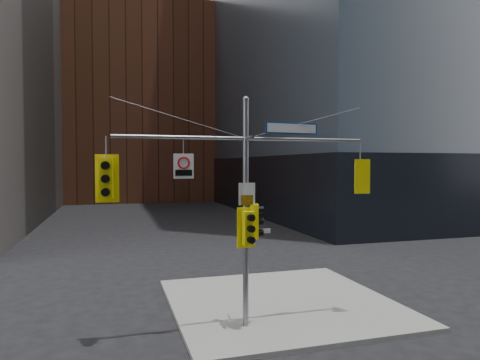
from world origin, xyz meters
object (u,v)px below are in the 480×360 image
signal_assembly (246,190)px  regulatory_sign_arm (184,165)px  traffic_light_east_arm (360,176)px  traffic_light_pole_front (248,228)px  traffic_light_west_arm (106,179)px  street_sign_blade (292,128)px  traffic_light_pole_side (256,221)px

signal_assembly → regulatory_sign_arm: signal_assembly is taller
traffic_light_east_arm → traffic_light_pole_front: 4.33m
traffic_light_west_arm → traffic_light_east_arm: traffic_light_west_arm is taller
traffic_light_east_arm → street_sign_blade: (-2.50, 0.00, 1.55)m
traffic_light_east_arm → regulatory_sign_arm: 5.98m
signal_assembly → street_sign_blade: bearing=0.1°
traffic_light_west_arm → traffic_light_east_arm: (8.15, -0.01, 0.00)m
traffic_light_east_arm → street_sign_blade: size_ratio=0.62×
traffic_light_west_arm → traffic_light_pole_front: bearing=1.9°
traffic_light_pole_side → traffic_light_east_arm: bearing=-75.7°
traffic_light_pole_front → traffic_light_east_arm: bearing=-4.3°
regulatory_sign_arm → traffic_light_west_arm: bearing=-174.7°
street_sign_blade → traffic_light_east_arm: bearing=-5.9°
traffic_light_pole_side → street_sign_blade: (1.21, 0.01, 2.93)m
traffic_light_east_arm → traffic_light_pole_side: (-3.71, -0.01, -1.38)m
signal_assembly → traffic_light_pole_front: (-0.00, -0.27, -1.16)m
signal_assembly → traffic_light_pole_side: bearing=-0.7°
traffic_light_east_arm → traffic_light_pole_front: bearing=7.9°
traffic_light_east_arm → traffic_light_pole_side: 3.96m
regulatory_sign_arm → traffic_light_east_arm: bearing=6.4°
traffic_light_west_arm → street_sign_blade: size_ratio=0.74×
traffic_light_east_arm → regulatory_sign_arm: bearing=4.3°
traffic_light_east_arm → regulatory_sign_arm: size_ratio=1.55×
traffic_light_pole_front → regulatory_sign_arm: regulatory_sign_arm is taller
signal_assembly → traffic_light_east_arm: bearing=0.0°
signal_assembly → street_sign_blade: signal_assembly is taller
signal_assembly → traffic_light_pole_side: (0.32, -0.00, -1.00)m
street_sign_blade → regulatory_sign_arm: size_ratio=2.50×
traffic_light_east_arm → traffic_light_pole_side: bearing=4.2°
traffic_light_pole_side → traffic_light_pole_front: bearing=143.2°
regulatory_sign_arm → traffic_light_pole_front: bearing=-1.1°
traffic_light_west_arm → regulatory_sign_arm: bearing=4.9°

